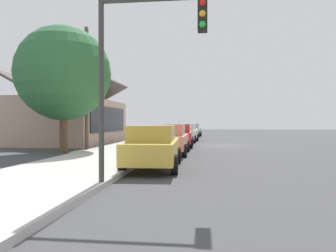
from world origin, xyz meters
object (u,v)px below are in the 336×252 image
object	(u,v)px
car_seafoam	(188,131)
car_silver	(192,130)
car_cherry	(178,135)
fire_hydrant_red	(133,149)
shade_tree	(63,73)
traffic_light_main	(142,52)
car_coral	(170,139)
car_ivory	(186,133)
utility_pole_wooden	(87,86)
car_mustard	(153,146)

from	to	relation	value
car_seafoam	car_silver	xyz separation A→B (m)	(5.19, -0.12, 0.00)
car_cherry	fire_hydrant_red	bearing A→B (deg)	169.38
car_silver	shade_tree	bearing A→B (deg)	166.87
car_cherry	traffic_light_main	world-z (taller)	traffic_light_main
car_cherry	car_seafoam	distance (m)	11.36
car_coral	car_ivory	bearing A→B (deg)	-1.09
car_ivory	car_cherry	bearing A→B (deg)	-178.55
car_cherry	traffic_light_main	xyz separation A→B (m)	(-14.51, -0.35, 2.67)
utility_pole_wooden	fire_hydrant_red	xyz separation A→B (m)	(-4.83, -4.00, -3.43)
car_mustard	utility_pole_wooden	distance (m)	9.54
car_cherry	fire_hydrant_red	size ratio (longest dim) A/B	6.82
fire_hydrant_red	car_cherry	bearing A→B (deg)	-8.95
traffic_light_main	car_cherry	bearing A→B (deg)	1.38
car_mustard	car_seafoam	bearing A→B (deg)	-2.84
car_ivory	car_silver	bearing A→B (deg)	2.40
car_seafoam	car_mustard	bearing A→B (deg)	-179.41
car_seafoam	fire_hydrant_red	world-z (taller)	car_seafoam
car_ivory	fire_hydrant_red	world-z (taller)	car_ivory
car_ivory	car_silver	world-z (taller)	same
car_mustard	car_silver	world-z (taller)	same
car_ivory	utility_pole_wooden	distance (m)	11.28
car_coral	car_seafoam	xyz separation A→B (m)	(16.69, -0.01, -0.00)
traffic_light_main	car_coral	bearing A→B (deg)	2.15
fire_hydrant_red	shade_tree	bearing A→B (deg)	55.36
car_seafoam	car_silver	bearing A→B (deg)	-0.80
car_cherry	car_coral	bearing A→B (deg)	178.38
car_mustard	car_seafoam	distance (m)	22.12
car_ivory	utility_pole_wooden	size ratio (longest dim) A/B	0.64
car_coral	car_ivory	size ratio (longest dim) A/B	1.02
car_seafoam	utility_pole_wooden	world-z (taller)	utility_pole_wooden
utility_pole_wooden	car_cherry	bearing A→B (deg)	-56.68
fire_hydrant_red	car_ivory	bearing A→B (deg)	-5.72
car_mustard	traffic_light_main	xyz separation A→B (m)	(-3.75, -0.32, 2.68)
car_silver	utility_pole_wooden	xyz separation A→B (m)	(-20.04, 5.45, 3.11)
car_seafoam	utility_pole_wooden	size ratio (longest dim) A/B	0.61
car_coral	traffic_light_main	size ratio (longest dim) A/B	0.94
car_seafoam	utility_pole_wooden	xyz separation A→B (m)	(-14.86, 5.33, 3.11)
car_mustard	car_coral	distance (m)	5.42
car_seafoam	traffic_light_main	size ratio (longest dim) A/B	0.88
car_coral	car_cherry	size ratio (longest dim) A/B	1.01
car_mustard	car_silver	size ratio (longest dim) A/B	1.08
car_seafoam	shade_tree	world-z (taller)	shade_tree
car_mustard	car_seafoam	world-z (taller)	same
car_silver	shade_tree	size ratio (longest dim) A/B	0.64
traffic_light_main	car_silver	bearing A→B (deg)	0.38
car_coral	car_ivory	world-z (taller)	same
shade_tree	fire_hydrant_red	size ratio (longest dim) A/B	10.07
traffic_light_main	utility_pole_wooden	xyz separation A→B (m)	(11.01, 5.66, 0.44)
car_ivory	fire_hydrant_red	bearing A→B (deg)	176.83
car_mustard	car_coral	size ratio (longest dim) A/B	1.02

